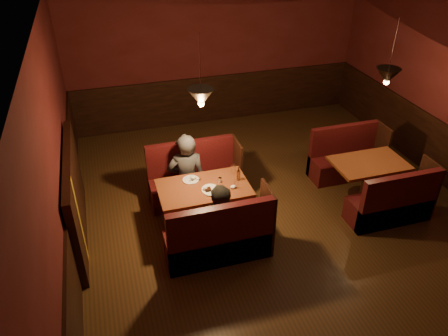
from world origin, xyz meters
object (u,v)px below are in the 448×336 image
object	(u,v)px
second_bench_far	(345,160)
second_bench_near	(392,205)
second_table	(368,171)
diner_a	(186,161)
main_bench_near	(220,240)
diner_b	(223,210)
main_table	(205,196)
main_bench_far	(195,181)

from	to	relation	value
second_bench_far	second_bench_near	bearing A→B (deg)	-90.00
second_table	diner_a	xyz separation A→B (m)	(-2.80, 0.59, 0.32)
main_bench_near	diner_b	world-z (taller)	diner_b
second_bench_far	second_bench_near	size ratio (longest dim) A/B	1.00
main_table	main_bench_near	world-z (taller)	main_bench_near
main_bench_far	diner_a	size ratio (longest dim) A/B	0.89
main_bench_near	second_bench_far	world-z (taller)	main_bench_near
second_bench_far	diner_a	distance (m)	2.87
second_table	second_bench_far	world-z (taller)	second_bench_far
diner_b	main_bench_near	bearing A→B (deg)	-134.73
diner_a	main_bench_far	bearing A→B (deg)	-128.02
second_bench_far	diner_b	size ratio (longest dim) A/B	0.90
main_table	main_bench_far	xyz separation A→B (m)	(0.01, 0.73, -0.22)
main_bench_far	main_bench_near	world-z (taller)	same
main_bench_near	diner_a	distance (m)	1.40
main_bench_far	second_table	world-z (taller)	main_bench_far
diner_a	diner_b	xyz separation A→B (m)	(0.24, -1.17, -0.10)
second_table	second_bench_near	world-z (taller)	second_bench_near
main_bench_near	second_table	xyz separation A→B (m)	(2.64, 0.71, 0.17)
second_table	second_bench_near	size ratio (longest dim) A/B	0.90
main_bench_near	second_bench_near	bearing A→B (deg)	0.65
main_table	second_bench_near	size ratio (longest dim) A/B	1.02
diner_a	second_bench_near	bearing A→B (deg)	160.50
main_table	main_bench_far	world-z (taller)	main_bench_far
main_bench_far	diner_b	bearing A→B (deg)	-86.42
main_table	second_table	bearing A→B (deg)	-0.49
main_table	second_bench_far	distance (m)	2.77
second_table	main_bench_far	bearing A→B (deg)	164.08
second_table	diner_a	distance (m)	2.88
second_bench_near	second_table	bearing A→B (deg)	92.20
diner_a	diner_b	bearing A→B (deg)	106.18
main_bench_near	diner_b	bearing A→B (deg)	56.98
diner_b	second_bench_far	bearing A→B (deg)	14.35
main_bench_near	second_table	world-z (taller)	main_bench_near
main_bench_far	diner_b	distance (m)	1.40
second_table	second_bench_near	xyz separation A→B (m)	(0.03, -0.68, -0.19)
second_bench_near	diner_b	distance (m)	2.62
main_bench_near	diner_b	size ratio (longest dim) A/B	1.02
second_table	diner_a	world-z (taller)	diner_a
main_table	main_bench_near	xyz separation A→B (m)	(0.01, -0.73, -0.22)
diner_a	second_table	bearing A→B (deg)	172.84
main_table	diner_a	size ratio (longest dim) A/B	0.81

